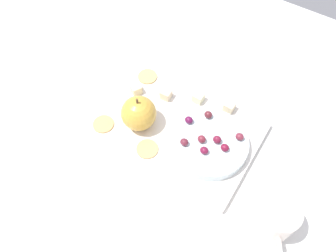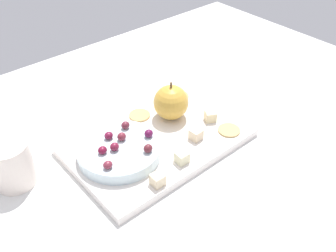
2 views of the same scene
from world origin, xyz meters
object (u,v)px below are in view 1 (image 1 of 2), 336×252
(cracker_1, at_px, (147,149))
(cheese_cube_3, at_px, (229,107))
(serving_dish, at_px, (209,143))
(grape_5, at_px, (225,148))
(platter, at_px, (175,127))
(cheese_cube_0, at_px, (198,98))
(grape_7, at_px, (239,138))
(grape_0, at_px, (202,139))
(grape_3, at_px, (204,150))
(grape_6, at_px, (189,120))
(cup, at_px, (275,219))
(apple_whole, at_px, (139,113))
(cheese_cube_1, at_px, (137,88))
(cracker_0, at_px, (147,77))
(cracker_2, at_px, (103,124))
(cheese_cube_2, at_px, (166,94))
(grape_4, at_px, (184,142))
(grape_1, at_px, (217,140))
(grape_2, at_px, (208,115))

(cracker_1, bearing_deg, cheese_cube_3, 61.54)
(serving_dish, height_order, grape_5, grape_5)
(platter, distance_m, cheese_cube_0, 0.09)
(grape_7, bearing_deg, serving_dish, -144.99)
(cracker_1, xyz_separation_m, grape_0, (0.10, 0.07, 0.03))
(cheese_cube_3, xyz_separation_m, grape_3, (0.01, -0.14, 0.02))
(grape_6, xyz_separation_m, cup, (0.25, -0.10, -0.00))
(apple_whole, distance_m, cheese_cube_1, 0.10)
(grape_3, distance_m, cup, 0.19)
(cheese_cube_0, bearing_deg, grape_0, -58.18)
(cracker_0, relative_size, cracker_2, 1.00)
(cheese_cube_2, xyz_separation_m, grape_4, (0.11, -0.10, 0.02))
(serving_dish, bearing_deg, cracker_2, -161.22)
(cracker_1, distance_m, grape_6, 0.11)
(platter, bearing_deg, cracker_0, 147.80)
(cracker_0, height_order, cup, cup)
(cheese_cube_2, xyz_separation_m, cracker_0, (-0.07, 0.03, -0.01))
(cheese_cube_3, relative_size, grape_4, 1.27)
(grape_1, height_order, grape_2, same)
(grape_0, bearing_deg, cup, -20.67)
(apple_whole, bearing_deg, cup, -9.03)
(apple_whole, xyz_separation_m, cheese_cube_0, (0.08, 0.13, -0.03))
(cracker_1, height_order, grape_7, grape_7)
(grape_2, height_order, grape_7, grape_2)
(grape_1, height_order, grape_3, grape_1)
(cracker_0, xyz_separation_m, grape_1, (0.24, -0.09, 0.03))
(cracker_0, bearing_deg, grape_7, -11.63)
(serving_dish, bearing_deg, cracker_0, 157.76)
(cheese_cube_3, height_order, grape_1, grape_1)
(serving_dish, distance_m, grape_6, 0.07)
(cracker_0, height_order, grape_3, grape_3)
(grape_2, xyz_separation_m, grape_5, (0.07, -0.05, -0.00))
(grape_3, xyz_separation_m, grape_4, (-0.05, -0.01, 0.00))
(cheese_cube_1, bearing_deg, apple_whole, -51.57)
(cheese_cube_2, xyz_separation_m, grape_1, (0.17, -0.06, 0.02))
(cracker_1, distance_m, grape_4, 0.09)
(cheese_cube_2, distance_m, cheese_cube_3, 0.15)
(cheese_cube_2, relative_size, cracker_1, 0.48)
(cheese_cube_2, bearing_deg, cracker_2, -119.32)
(cheese_cube_1, height_order, cheese_cube_3, same)
(cracker_1, bearing_deg, platter, 78.08)
(cheese_cube_1, xyz_separation_m, grape_7, (0.27, -0.01, 0.02))
(cheese_cube_1, height_order, grape_1, grape_1)
(cheese_cube_2, distance_m, cracker_1, 0.15)
(serving_dish, height_order, apple_whole, apple_whole)
(cheese_cube_3, bearing_deg, serving_dish, -86.08)
(cracker_2, bearing_deg, platter, 31.98)
(cracker_0, bearing_deg, apple_whole, -63.37)
(cheese_cube_3, distance_m, grape_4, 0.16)
(cheese_cube_0, bearing_deg, grape_2, -42.64)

